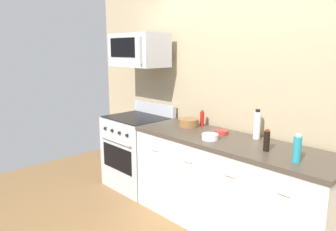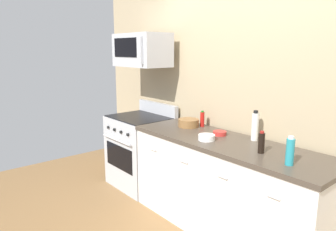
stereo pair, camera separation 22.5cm
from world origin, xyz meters
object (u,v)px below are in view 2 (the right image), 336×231
bottle_soy_sauce_dark (261,143)px  bowl_white_ceramic (207,137)px  bowl_red_small (220,133)px  bottle_hot_sauce_red (202,119)px  range_oven (141,150)px  bottle_vinegar_white (255,126)px  microwave (142,50)px  bottle_dish_soap (290,151)px  bowl_wooden_salad (188,123)px

bottle_soy_sauce_dark → bowl_white_ceramic: bottle_soy_sauce_dark is taller
bowl_red_small → bottle_hot_sauce_red: bearing=161.0°
bottle_soy_sauce_dark → range_oven: bearing=178.2°
bottle_vinegar_white → bowl_red_small: bearing=-160.9°
microwave → bottle_dish_soap: size_ratio=3.38×
bottle_vinegar_white → bowl_wooden_salad: bottle_vinegar_white is taller
range_oven → bowl_wooden_salad: (0.78, 0.11, 0.50)m
microwave → bottle_vinegar_white: microwave is taller
bottle_dish_soap → range_oven: bearing=176.4°
bottle_soy_sauce_dark → bowl_white_ceramic: 0.55m
bowl_white_ceramic → bowl_wooden_salad: bowl_wooden_salad is taller
bowl_red_small → bowl_wooden_salad: bearing=179.7°
bottle_dish_soap → bowl_wooden_salad: size_ratio=0.97×
bottle_vinegar_white → bowl_white_ceramic: bearing=-129.8°
range_oven → bottle_dish_soap: (2.11, -0.13, 0.56)m
microwave → bowl_white_ceramic: (1.27, -0.17, -0.80)m
range_oven → bottle_hot_sauce_red: bottle_hot_sauce_red is taller
bowl_red_small → bowl_wooden_salad: (-0.45, 0.00, 0.02)m
bottle_hot_sauce_red → bottle_soy_sauce_dark: bearing=-16.9°
range_oven → microwave: (0.00, 0.04, 1.28)m
bowl_red_small → bowl_white_ceramic: bearing=-80.4°
bowl_white_ceramic → range_oven: bearing=174.3°
bottle_soy_sauce_dark → bowl_wooden_salad: size_ratio=0.82×
bottle_dish_soap → bowl_red_small: 0.91m
range_oven → bowl_white_ceramic: range_oven is taller
microwave → bowl_white_ceramic: 1.51m
bottle_soy_sauce_dark → bottle_hot_sauce_red: bearing=163.1°
microwave → bottle_hot_sauce_red: (0.87, 0.18, -0.75)m
bottle_dish_soap → bottle_vinegar_white: bearing=147.2°
range_oven → bottle_soy_sauce_dark: bottle_soy_sauce_dark is taller
microwave → bottle_hot_sauce_red: bearing=12.0°
bottle_vinegar_white → bowl_wooden_salad: size_ratio=1.25×
bottle_vinegar_white → bowl_red_small: (-0.33, -0.11, -0.11)m
bottle_vinegar_white → range_oven: bearing=-172.0°
bottle_dish_soap → bottle_vinegar_white: size_ratio=0.77×
range_oven → bottle_vinegar_white: (1.56, 0.22, 0.59)m
bottle_hot_sauce_red → bowl_wooden_salad: bearing=-127.3°
bottle_dish_soap → bowl_wooden_salad: 1.35m
bowl_wooden_salad → bowl_white_ceramic: bearing=-25.5°
microwave → bottle_dish_soap: microwave is taller
bottle_hot_sauce_red → bowl_wooden_salad: size_ratio=0.78×
range_oven → bowl_red_small: range_oven is taller
range_oven → bowl_wooden_salad: bearing=7.9°
bottle_soy_sauce_dark → bottle_hot_sauce_red: size_ratio=1.05×
bottle_dish_soap → bowl_white_ceramic: 0.84m
bottle_vinegar_white → bottle_dish_soap: bearing=-32.8°
bottle_hot_sauce_red → bottle_dish_soap: bearing=-16.4°
microwave → bottle_hot_sauce_red: size_ratio=4.18×
bottle_soy_sauce_dark → bowl_white_ceramic: (-0.54, -0.07, -0.06)m
bowl_white_ceramic → bowl_wooden_salad: (-0.49, 0.23, 0.02)m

